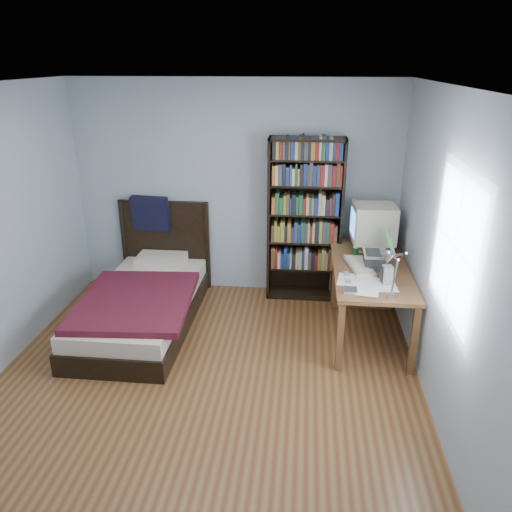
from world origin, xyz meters
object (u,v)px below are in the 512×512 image
Objects in this scene: crt_monitor at (373,224)px; speaker at (387,275)px; desk at (363,275)px; soda_can at (355,252)px; laptop at (377,257)px; bookshelf at (305,221)px; desk_lamp at (388,263)px; bed at (144,300)px; keyboard at (359,266)px.

crt_monitor is 0.92m from speaker.
soda_can is (-0.14, -0.26, 0.37)m from desk.
laptop is 1.07m from bookshelf.
desk_lamp is at bearing -93.84° from laptop.
soda_can is at bearing 103.38° from speaker.
crt_monitor is 0.78m from bookshelf.
speaker is at bearing -86.89° from crt_monitor.
bed reaches higher than desk.
crt_monitor is 1.38× the size of laptop.
bookshelf is at bearing 116.71° from speaker.
desk is 0.47m from soda_can.
bookshelf is at bearing 133.02° from laptop.
keyboard is (-0.17, -0.02, -0.09)m from laptop.
bookshelf is at bearing 113.87° from keyboard.
speaker is at bearing 79.68° from desk_lamp.
keyboard is (-0.09, 1.03, -0.46)m from desk_lamp.
speaker is 1.41m from bookshelf.
desk_lamp is at bearing -92.65° from crt_monitor.
crt_monitor is 2.93× the size of speaker.
speaker is 0.68m from soda_can.
keyboard is 0.24× the size of bed.
keyboard is 0.43m from speaker.
crt_monitor is at bearing 87.35° from desk_lamp.
bookshelf reaches higher than bed.
desk is 15.25× the size of soda_can.
soda_can is at bearing 7.03° from bed.
desk_lamp is (-0.07, -1.05, 0.37)m from laptop.
laptop is at bearing -84.68° from desk.
soda_can reaches higher than keyboard.
speaker reaches higher than desk.
bookshelf is (-0.73, 0.78, 0.11)m from laptop.
desk_lamp is 0.78m from speaker.
bookshelf is (-0.73, 0.27, -0.07)m from crt_monitor.
laptop is at bearing 90.41° from speaker.
keyboard is 2.31m from bed.
desk_lamp reaches higher than keyboard.
laptop is 0.18× the size of bed.
crt_monitor is 2.60m from bed.
desk is 0.89× the size of bookshelf.
bed is at bearing 168.96° from keyboard.
laptop is at bearing -2.69° from keyboard.
desk is at bearing 12.82° from bed.
desk_lamp is 2.74m from bed.
keyboard is at bearing 95.26° from desk_lamp.
desk is 0.90m from bookshelf.
speaker is at bearing -70.55° from keyboard.
desk_lamp reaches higher than bed.
desk is 3.35× the size of keyboard.
bed is (-2.38, -0.54, -0.16)m from desk.
desk is 1.75m from desk_lamp.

